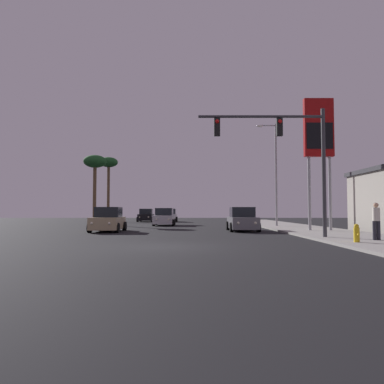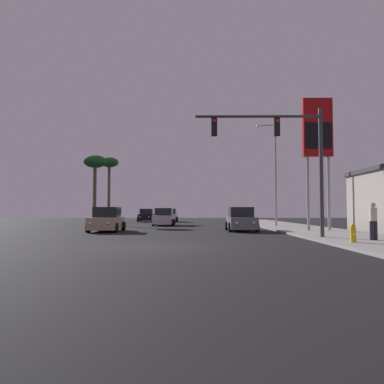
{
  "view_description": "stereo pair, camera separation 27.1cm",
  "coord_description": "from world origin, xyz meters",
  "px_view_note": "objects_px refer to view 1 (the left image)",
  "views": [
    {
      "loc": [
        1.12,
        -15.02,
        1.43
      ],
      "look_at": [
        1.19,
        15.42,
        2.95
      ],
      "focal_mm": 35.0,
      "sensor_mm": 36.0,
      "label": 1
    },
    {
      "loc": [
        1.4,
        -15.02,
        1.43
      ],
      "look_at": [
        1.19,
        15.42,
        2.95
      ],
      "focal_mm": 35.0,
      "sensor_mm": 36.0,
      "label": 2
    }
  ],
  "objects_px": {
    "car_silver": "(163,218)",
    "street_lamp": "(274,169)",
    "car_grey": "(241,220)",
    "car_white": "(168,216)",
    "traffic_light_mast": "(287,147)",
    "palm_tree_mid": "(94,165)",
    "car_tan": "(107,220)",
    "pedestrian_on_sidewalk": "(375,220)",
    "palm_tree_far": "(108,166)",
    "fire_hydrant": "(356,233)",
    "car_black": "(145,216)",
    "gas_station_sign": "(318,135)"
  },
  "relations": [
    {
      "from": "car_grey",
      "to": "traffic_light_mast",
      "type": "xyz_separation_m",
      "value": [
        1.32,
        -7.65,
        3.92
      ]
    },
    {
      "from": "traffic_light_mast",
      "to": "street_lamp",
      "type": "relative_size",
      "value": 0.72
    },
    {
      "from": "car_grey",
      "to": "car_white",
      "type": "relative_size",
      "value": 1.0
    },
    {
      "from": "gas_station_sign",
      "to": "car_black",
      "type": "bearing_deg",
      "value": 122.05
    },
    {
      "from": "pedestrian_on_sidewalk",
      "to": "fire_hydrant",
      "type": "bearing_deg",
      "value": -140.47
    },
    {
      "from": "street_lamp",
      "to": "car_silver",
      "type": "bearing_deg",
      "value": 160.3
    },
    {
      "from": "car_silver",
      "to": "palm_tree_mid",
      "type": "bearing_deg",
      "value": -18.27
    },
    {
      "from": "car_grey",
      "to": "car_tan",
      "type": "bearing_deg",
      "value": 4.77
    },
    {
      "from": "palm_tree_far",
      "to": "car_white",
      "type": "bearing_deg",
      "value": -4.89
    },
    {
      "from": "car_white",
      "to": "fire_hydrant",
      "type": "xyz_separation_m",
      "value": [
        9.8,
        -32.69,
        -0.27
      ]
    },
    {
      "from": "palm_tree_mid",
      "to": "car_tan",
      "type": "bearing_deg",
      "value": -71.57
    },
    {
      "from": "gas_station_sign",
      "to": "palm_tree_far",
      "type": "distance_m",
      "value": 30.79
    },
    {
      "from": "car_silver",
      "to": "traffic_light_mast",
      "type": "height_order",
      "value": "traffic_light_mast"
    },
    {
      "from": "car_black",
      "to": "pedestrian_on_sidewalk",
      "type": "relative_size",
      "value": 2.6
    },
    {
      "from": "car_black",
      "to": "car_tan",
      "type": "bearing_deg",
      "value": 88.95
    },
    {
      "from": "car_grey",
      "to": "car_white",
      "type": "xyz_separation_m",
      "value": [
        -6.49,
        21.88,
        0.0
      ]
    },
    {
      "from": "car_white",
      "to": "traffic_light_mast",
      "type": "distance_m",
      "value": 30.8
    },
    {
      "from": "traffic_light_mast",
      "to": "car_silver",
      "type": "bearing_deg",
      "value": 113.35
    },
    {
      "from": "fire_hydrant",
      "to": "pedestrian_on_sidewalk",
      "type": "height_order",
      "value": "pedestrian_on_sidewalk"
    },
    {
      "from": "car_white",
      "to": "street_lamp",
      "type": "distance_m",
      "value": 19.13
    },
    {
      "from": "car_tan",
      "to": "palm_tree_mid",
      "type": "height_order",
      "value": "palm_tree_mid"
    },
    {
      "from": "pedestrian_on_sidewalk",
      "to": "car_black",
      "type": "bearing_deg",
      "value": 114.04
    },
    {
      "from": "pedestrian_on_sidewalk",
      "to": "palm_tree_mid",
      "type": "relative_size",
      "value": 0.23
    },
    {
      "from": "pedestrian_on_sidewalk",
      "to": "car_tan",
      "type": "bearing_deg",
      "value": 147.53
    },
    {
      "from": "car_silver",
      "to": "fire_hydrant",
      "type": "xyz_separation_m",
      "value": [
        9.55,
        -20.67,
        -0.27
      ]
    },
    {
      "from": "car_tan",
      "to": "car_grey",
      "type": "relative_size",
      "value": 1.01
    },
    {
      "from": "car_silver",
      "to": "palm_tree_mid",
      "type": "distance_m",
      "value": 9.69
    },
    {
      "from": "car_silver",
      "to": "street_lamp",
      "type": "height_order",
      "value": "street_lamp"
    },
    {
      "from": "car_black",
      "to": "car_white",
      "type": "bearing_deg",
      "value": 170.57
    },
    {
      "from": "traffic_light_mast",
      "to": "pedestrian_on_sidewalk",
      "type": "bearing_deg",
      "value": -30.51
    },
    {
      "from": "gas_station_sign",
      "to": "palm_tree_mid",
      "type": "relative_size",
      "value": 1.24
    },
    {
      "from": "traffic_light_mast",
      "to": "street_lamp",
      "type": "distance_m",
      "value": 14.16
    },
    {
      "from": "car_silver",
      "to": "car_grey",
      "type": "xyz_separation_m",
      "value": [
        6.24,
        -9.86,
        0.0
      ]
    },
    {
      "from": "car_tan",
      "to": "car_white",
      "type": "relative_size",
      "value": 1.0
    },
    {
      "from": "traffic_light_mast",
      "to": "palm_tree_far",
      "type": "xyz_separation_m",
      "value": [
        -15.87,
        30.22,
        2.68
      ]
    },
    {
      "from": "car_silver",
      "to": "traffic_light_mast",
      "type": "xyz_separation_m",
      "value": [
        7.56,
        -17.52,
        3.92
      ]
    },
    {
      "from": "car_silver",
      "to": "palm_tree_mid",
      "type": "height_order",
      "value": "palm_tree_mid"
    },
    {
      "from": "car_grey",
      "to": "car_black",
      "type": "height_order",
      "value": "same"
    },
    {
      "from": "car_tan",
      "to": "fire_hydrant",
      "type": "height_order",
      "value": "car_tan"
    },
    {
      "from": "car_tan",
      "to": "pedestrian_on_sidewalk",
      "type": "xyz_separation_m",
      "value": [
        14.03,
        -8.93,
        0.27
      ]
    },
    {
      "from": "palm_tree_far",
      "to": "palm_tree_mid",
      "type": "relative_size",
      "value": 1.17
    },
    {
      "from": "car_silver",
      "to": "car_white",
      "type": "distance_m",
      "value": 12.02
    },
    {
      "from": "traffic_light_mast",
      "to": "gas_station_sign",
      "type": "height_order",
      "value": "gas_station_sign"
    },
    {
      "from": "car_white",
      "to": "traffic_light_mast",
      "type": "height_order",
      "value": "traffic_light_mast"
    },
    {
      "from": "car_tan",
      "to": "street_lamp",
      "type": "bearing_deg",
      "value": -153.47
    },
    {
      "from": "car_silver",
      "to": "car_tan",
      "type": "distance_m",
      "value": 11.02
    },
    {
      "from": "car_white",
      "to": "palm_tree_far",
      "type": "xyz_separation_m",
      "value": [
        -8.06,
        0.69,
        6.6
      ]
    },
    {
      "from": "car_black",
      "to": "street_lamp",
      "type": "height_order",
      "value": "street_lamp"
    },
    {
      "from": "car_grey",
      "to": "traffic_light_mast",
      "type": "bearing_deg",
      "value": 100.11
    },
    {
      "from": "traffic_light_mast",
      "to": "fire_hydrant",
      "type": "distance_m",
      "value": 5.61
    }
  ]
}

